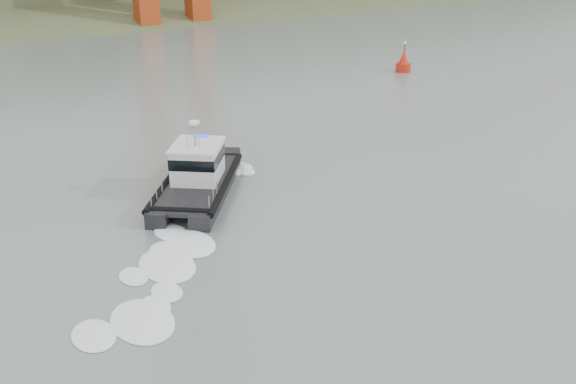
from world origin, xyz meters
name	(u,v)px	position (x,y,z in m)	size (l,w,h in m)	color
ground	(378,327)	(0.00, 0.00, 0.00)	(400.00, 400.00, 0.00)	#566660
patrol_boat	(197,176)	(-0.65, 15.86, 1.15)	(8.42, 9.60, 4.58)	black
nav_buoy	(403,63)	(30.72, 34.03, 0.86)	(1.58, 1.58, 3.29)	#AC1F0B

